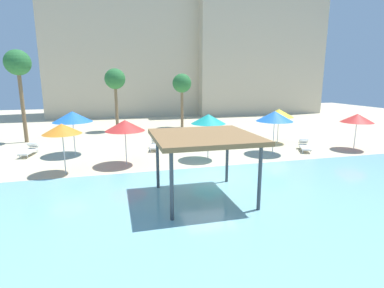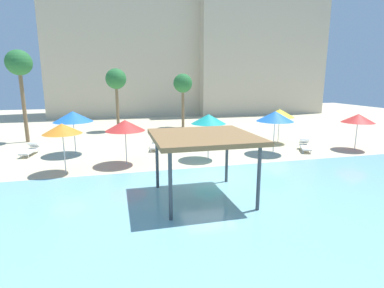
{
  "view_description": "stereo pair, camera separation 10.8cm",
  "coord_description": "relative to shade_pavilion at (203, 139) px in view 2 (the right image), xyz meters",
  "views": [
    {
      "loc": [
        -4.51,
        -14.01,
        4.88
      ],
      "look_at": [
        -0.31,
        2.0,
        1.3
      ],
      "focal_mm": 28.21,
      "sensor_mm": 36.0,
      "label": 1
    },
    {
      "loc": [
        -4.4,
        -14.03,
        4.88
      ],
      "look_at": [
        -0.31,
        2.0,
        1.3
      ],
      "focal_mm": 28.21,
      "sensor_mm": 36.0,
      "label": 2
    }
  ],
  "objects": [
    {
      "name": "beach_umbrella_blue_3",
      "position": [
        6.75,
        6.34,
        -0.05
      ],
      "size": [
        2.42,
        2.42,
        2.82
      ],
      "color": "silver",
      "rests_on": "ground"
    },
    {
      "name": "beach_umbrella_red_1",
      "position": [
        12.91,
        5.92,
        -0.32
      ],
      "size": [
        2.18,
        2.18,
        2.52
      ],
      "color": "silver",
      "rests_on": "ground"
    },
    {
      "name": "lounge_chair_1",
      "position": [
        -8.89,
        9.91,
        -2.2
      ],
      "size": [
        0.91,
        1.97,
        0.74
      ],
      "rotation": [
        0.0,
        0.0,
        -1.74
      ],
      "color": "white",
      "rests_on": "ground"
    },
    {
      "name": "palm_tree_2",
      "position": [
        -3.14,
        18.13,
        2.23
      ],
      "size": [
        1.9,
        1.9,
        5.84
      ],
      "color": "brown",
      "rests_on": "ground"
    },
    {
      "name": "palm_tree_0",
      "position": [
        3.39,
        18.88,
        1.82
      ],
      "size": [
        1.9,
        1.9,
        5.41
      ],
      "color": "brown",
      "rests_on": "ground"
    },
    {
      "name": "lagoon_water",
      "position": [
        1.04,
        -2.54,
        -2.52
      ],
      "size": [
        44.0,
        13.5,
        0.04
      ],
      "primitive_type": "cube",
      "color": "#7AB7C1",
      "rests_on": "ground"
    },
    {
      "name": "beach_umbrella_orange_6",
      "position": [
        -6.06,
        5.16,
        -0.16
      ],
      "size": [
        1.96,
        1.96,
        2.65
      ],
      "color": "silver",
      "rests_on": "ground"
    },
    {
      "name": "beach_umbrella_blue_2",
      "position": [
        -6.02,
        9.33,
        -0.03
      ],
      "size": [
        2.5,
        2.5,
        2.85
      ],
      "color": "silver",
      "rests_on": "ground"
    },
    {
      "name": "shade_pavilion",
      "position": [
        0.0,
        0.0,
        0.0
      ],
      "size": [
        4.01,
        4.01,
        2.71
      ],
      "color": "#42474C",
      "rests_on": "ground"
    },
    {
      "name": "lounge_chair_3",
      "position": [
        9.3,
        6.5,
        -2.2
      ],
      "size": [
        1.38,
        1.97,
        0.74
      ],
      "rotation": [
        0.0,
        0.0,
        -2.03
      ],
      "color": "white",
      "rests_on": "ground"
    },
    {
      "name": "hotel_block_0",
      "position": [
        0.17,
        32.55,
        6.82
      ],
      "size": [
        23.33,
        8.82,
        18.71
      ],
      "primitive_type": "cube",
      "color": "beige",
      "rests_on": "ground"
    },
    {
      "name": "lounge_chair_0",
      "position": [
        -0.71,
        9.55,
        -2.2
      ],
      "size": [
        1.0,
        1.98,
        0.74
      ],
      "rotation": [
        0.0,
        0.0,
        -1.79
      ],
      "color": "white",
      "rests_on": "ground"
    },
    {
      "name": "lounge_chair_2",
      "position": [
        0.99,
        10.81,
        -2.2
      ],
      "size": [
        1.51,
        1.93,
        0.74
      ],
      "rotation": [
        0.0,
        0.0,
        -1.02
      ],
      "color": "white",
      "rests_on": "ground"
    },
    {
      "name": "palm_tree_1",
      "position": [
        -10.18,
        14.53,
        3.35
      ],
      "size": [
        1.9,
        1.9,
        7.03
      ],
      "color": "brown",
      "rests_on": "ground"
    },
    {
      "name": "ground_plane",
      "position": [
        1.04,
        2.71,
        -2.54
      ],
      "size": [
        80.0,
        80.0,
        0.0
      ],
      "primitive_type": "plane",
      "color": "beige"
    },
    {
      "name": "beach_umbrella_teal_7",
      "position": [
        2.1,
        6.03,
        -0.03
      ],
      "size": [
        2.12,
        2.12,
        2.8
      ],
      "color": "silver",
      "rests_on": "ground"
    },
    {
      "name": "hotel_block_1",
      "position": [
        16.71,
        31.5,
        6.33
      ],
      "size": [
        17.9,
        10.4,
        17.74
      ],
      "primitive_type": "cube",
      "color": "beige",
      "rests_on": "ground"
    },
    {
      "name": "beach_umbrella_yellow_0",
      "position": [
        8.83,
        9.31,
        -0.22
      ],
      "size": [
        2.23,
        2.23,
        2.63
      ],
      "color": "silver",
      "rests_on": "ground"
    },
    {
      "name": "beach_umbrella_red_4",
      "position": [
        -2.86,
        6.03,
        -0.24
      ],
      "size": [
        2.26,
        2.26,
        2.61
      ],
      "color": "silver",
      "rests_on": "ground"
    }
  ]
}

